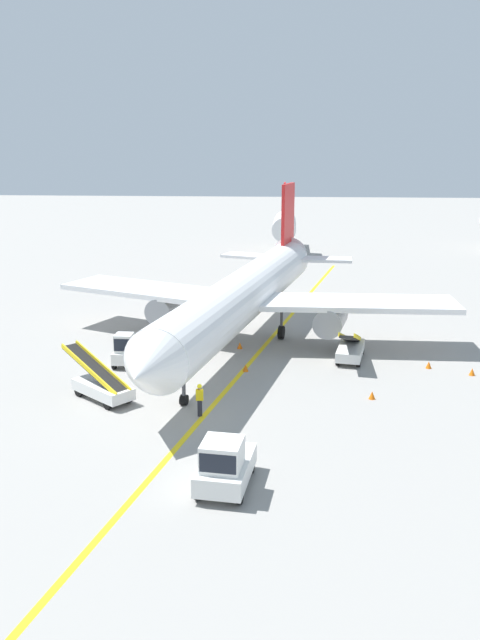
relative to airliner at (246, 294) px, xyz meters
name	(u,v)px	position (x,y,z in m)	size (l,w,h in m)	color
ground_plane	(190,414)	(-1.93, -12.96, -3.42)	(300.00, 300.00, 0.00)	gray
taxi_line_yellow	(234,381)	(-0.11, -7.96, -3.41)	(0.30, 80.00, 0.01)	yellow
airliner	(246,294)	(0.00, 0.00, 0.00)	(28.03, 35.13, 10.10)	white
pushback_tug	(225,465)	(0.60, -20.36, -2.42)	(2.29, 3.79, 2.20)	silver
baggage_tug_near_wing	(126,351)	(-7.01, -5.64, -2.49)	(1.35, 2.42, 2.10)	silver
belt_loader_forward_hold	(101,385)	(-6.94, -11.29, -2.64)	(4.65, 4.15, 2.59)	silver
belt_loader_aft_hold	(350,348)	(6.89, -3.49, -2.64)	(2.16, 5.15, 2.59)	silver
ground_crew_marshaller	(200,399)	(-1.38, -13.20, -2.51)	(0.36, 0.24, 1.70)	#26262D
safety_cone_nose_left	(240,345)	(-0.28, -1.54, -3.20)	(0.36, 0.36, 0.44)	orange
safety_cone_nose_right	(246,368)	(0.43, -6.17, -3.20)	(0.36, 0.36, 0.44)	orange
safety_cone_wingtip_left	(372,395)	(7.52, -10.17, -3.20)	(0.36, 0.36, 0.44)	orange
safety_cone_wingtip_right	(429,365)	(11.55, -4.73, -3.20)	(0.36, 0.36, 0.44)	orange
safety_cone_tail_area	(472,372)	(13.86, -5.85, -3.20)	(0.36, 0.36, 0.44)	orange
distant_aircraft_mid_left	(284,225)	(2.05, 43.07, -0.20)	(3.00, 10.10, 8.80)	silver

